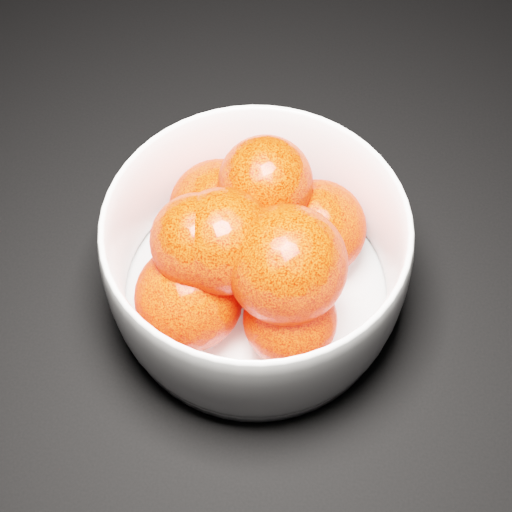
{
  "coord_description": "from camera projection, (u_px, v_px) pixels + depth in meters",
  "views": [
    {
      "loc": [
        -0.2,
        -0.46,
        0.5
      ],
      "look_at": [
        -0.23,
        -0.18,
        0.06
      ],
      "focal_mm": 50.0,
      "sensor_mm": 36.0,
      "label": 1
    }
  ],
  "objects": [
    {
      "name": "orange_pile",
      "position": [
        249.0,
        247.0,
        0.52
      ],
      "size": [
        0.17,
        0.16,
        0.13
      ],
      "color": "#FF2208",
      "rests_on": "bowl"
    },
    {
      "name": "bowl",
      "position": [
        256.0,
        260.0,
        0.53
      ],
      "size": [
        0.22,
        0.22,
        0.11
      ],
      "rotation": [
        0.0,
        0.0,
        -0.29
      ],
      "color": "white",
      "rests_on": "ground"
    }
  ]
}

